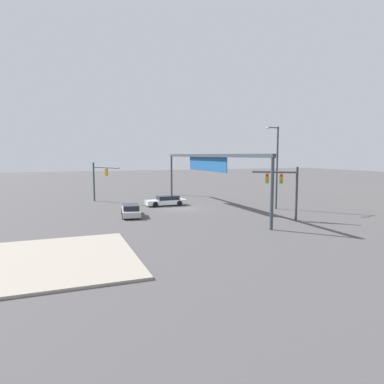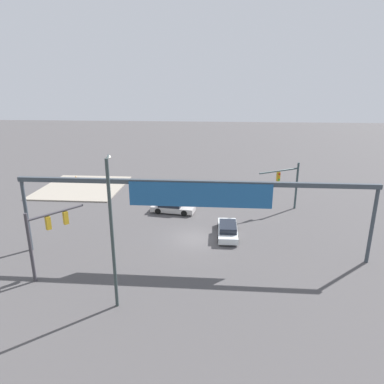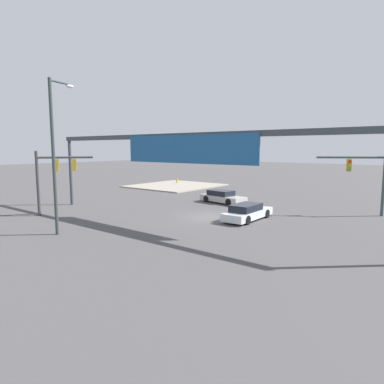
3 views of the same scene
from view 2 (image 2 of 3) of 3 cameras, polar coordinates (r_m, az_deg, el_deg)
ground_plane at (r=31.22m, az=0.60°, el=-7.66°), size 197.37×197.37×0.00m
sidewalk_corner at (r=48.18m, az=-17.54°, el=0.75°), size 10.35×11.30×0.15m
traffic_signal_near_corner at (r=26.32m, az=-23.06°, el=-5.98°), size 2.72×3.47×5.07m
traffic_signal_opposite_side at (r=38.34m, az=15.58°, el=1.92°), size 4.52×2.82×5.17m
streetlamp_curved_arm at (r=20.84m, az=-13.07°, el=-5.50°), size 0.71×1.99×9.35m
overhead_sign_gantry at (r=26.22m, az=0.48°, el=-0.05°), size 27.38×0.43×6.28m
sedan_car_approaching at (r=37.18m, az=-3.25°, el=-2.51°), size 4.81×2.40×1.21m
sedan_car_waiting_far at (r=31.78m, az=5.88°, el=-6.16°), size 1.83×4.90×1.21m
fire_hydrant_on_curb at (r=51.09m, az=-18.54°, el=2.06°), size 0.33×0.22×0.71m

